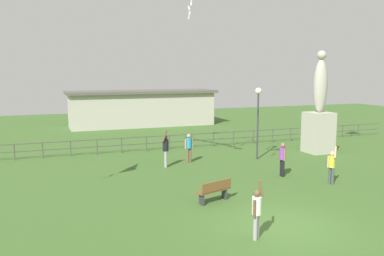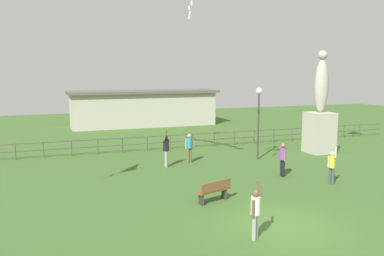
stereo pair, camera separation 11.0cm
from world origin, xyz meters
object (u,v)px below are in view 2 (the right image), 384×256
Objects in this scene: lamppost at (259,107)px; person_2 at (255,211)px; person_1 at (283,157)px; statue_monument at (320,118)px; person_4 at (189,146)px; park_bench at (214,190)px; person_3 at (166,148)px; person_0 at (332,165)px.

lamppost reaches higher than person_2.
person_1 is at bearing -101.95° from lamppost.
person_4 is at bearing 179.21° from statue_monument.
statue_monument is 8.65m from person_4.
park_bench is (-10.03, -6.74, -1.68)m from statue_monument.
statue_monument reaches higher than person_2.
statue_monument is at bearing 2.57° from person_3.
person_2 is at bearing -145.88° from person_0.
person_4 is (-3.17, 4.42, -0.01)m from person_1.
statue_monument is 1.53× the size of lamppost.
park_bench is 0.88× the size of person_0.
park_bench is at bearing -89.49° from person_3.
person_3 is at bearing -177.43° from statue_monument.
person_0 is (0.50, -5.80, -2.14)m from lamppost.
statue_monument is 3.15× the size of person_3.
person_3 is at bearing 140.62° from person_1.
person_2 is (-5.71, -10.01, -2.12)m from lamppost.
person_1 reaches higher than person_4.
person_3 reaches higher than person_4.
lamppost is 2.34× the size of person_0.
person_1 is (-1.31, 1.94, 0.06)m from person_0.
person_2 reaches higher than person_0.
park_bench is 7.03m from person_4.
statue_monument reaches higher than person_1.
person_2 is at bearing -119.70° from lamppost.
person_4 is at bearing 172.02° from lamppost.
person_0 is at bearing -85.12° from lamppost.
person_0 is 0.88× the size of person_3.
statue_monument is 3.58× the size of person_0.
person_4 is at bearing 77.94° from park_bench.
person_1 is at bearing -39.38° from person_3.
person_2 is at bearing -93.89° from park_bench.
lamppost is 8.72m from park_bench.
person_2 is (-4.89, -6.14, -0.04)m from person_1.
lamppost is (-4.57, -0.44, 0.88)m from statue_monument.
person_1 is 1.01× the size of person_4.
person_0 is at bearing -54.82° from person_4.
person_4 reaches higher than park_bench.
person_3 is 1.24× the size of person_4.
park_bench is at bearing -130.90° from lamppost.
lamppost is 6.21m from person_0.
person_3 reaches higher than park_bench.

